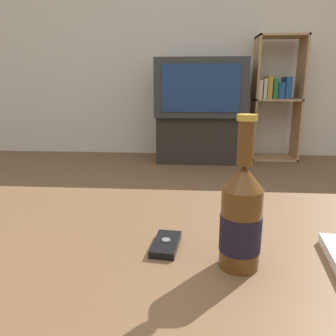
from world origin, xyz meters
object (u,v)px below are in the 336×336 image
at_px(bookshelf, 275,96).
at_px(cell_phone, 166,244).
at_px(tv_stand, 199,138).
at_px(television, 200,88).
at_px(beer_bottle, 241,218).

relative_size(bookshelf, cell_phone, 11.72).
height_order(tv_stand, television, television).
height_order(tv_stand, bookshelf, bookshelf).
bearing_deg(beer_bottle, cell_phone, 156.62).
relative_size(bookshelf, beer_bottle, 4.53).
distance_m(bookshelf, beer_bottle, 2.98).
height_order(television, cell_phone, television).
xyz_separation_m(beer_bottle, cell_phone, (-0.13, 0.06, -0.08)).
relative_size(television, bookshelf, 0.70).
relative_size(television, beer_bottle, 3.18).
bearing_deg(television, tv_stand, 90.00).
distance_m(television, bookshelf, 0.77).
bearing_deg(bookshelf, beer_bottle, -104.29).
distance_m(television, beer_bottle, 2.79).
distance_m(tv_stand, television, 0.49).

